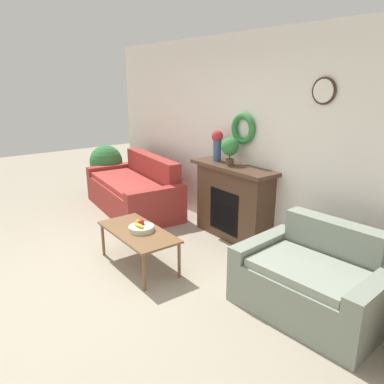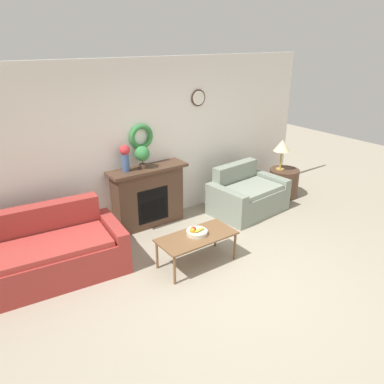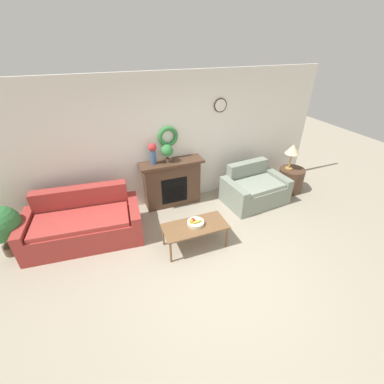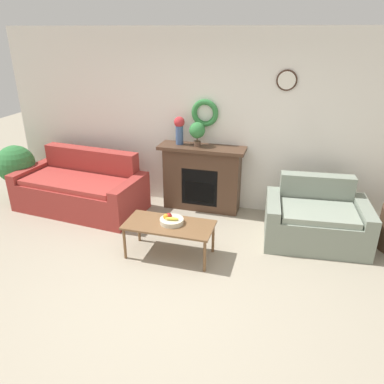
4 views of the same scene
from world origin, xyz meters
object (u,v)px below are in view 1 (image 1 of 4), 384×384
object	(u,v)px
fruit_bowl	(141,227)
fireplace	(233,202)
loveseat_right	(313,282)
coffee_table	(138,234)
potted_plant_floor_by_couch	(106,163)
couch_left	(135,191)
vase_on_mantel_left	(217,143)
potted_plant_on_mantel	(230,147)

from	to	relation	value
fruit_bowl	fireplace	bearing A→B (deg)	88.80
fireplace	loveseat_right	distance (m)	1.83
coffee_table	potted_plant_floor_by_couch	world-z (taller)	potted_plant_floor_by_couch
couch_left	vase_on_mantel_left	xyz separation A→B (m)	(1.47, 0.53, 0.96)
fruit_bowl	potted_plant_floor_by_couch	xyz separation A→B (m)	(-3.02, 0.94, 0.10)
coffee_table	potted_plant_on_mantel	bearing A→B (deg)	91.22
vase_on_mantel_left	potted_plant_floor_by_couch	world-z (taller)	vase_on_mantel_left
loveseat_right	potted_plant_on_mantel	xyz separation A→B (m)	(-1.80, 0.55, 0.96)
loveseat_right	potted_plant_on_mantel	bearing A→B (deg)	157.87
coffee_table	couch_left	bearing A→B (deg)	152.81
coffee_table	fruit_bowl	world-z (taller)	fruit_bowl
potted_plant_on_mantel	potted_plant_floor_by_couch	distance (m)	3.08
fireplace	vase_on_mantel_left	world-z (taller)	vase_on_mantel_left
fruit_bowl	coffee_table	bearing A→B (deg)	-118.16
fruit_bowl	potted_plant_floor_by_couch	size ratio (longest dim) A/B	0.32
coffee_table	vase_on_mantel_left	bearing A→B (deg)	102.22
couch_left	loveseat_right	distance (m)	3.56
fireplace	coffee_table	distance (m)	1.45
fireplace	fruit_bowl	xyz separation A→B (m)	(-0.03, -1.41, -0.04)
loveseat_right	potted_plant_on_mantel	world-z (taller)	potted_plant_on_mantel
potted_plant_on_mantel	fruit_bowl	bearing A→B (deg)	-88.04
loveseat_right	potted_plant_on_mantel	size ratio (longest dim) A/B	3.86
fruit_bowl	potted_plant_on_mantel	world-z (taller)	potted_plant_on_mantel
loveseat_right	fruit_bowl	distance (m)	1.96
coffee_table	vase_on_mantel_left	distance (m)	1.72
fireplace	loveseat_right	xyz separation A→B (m)	(1.72, -0.56, -0.22)
loveseat_right	fruit_bowl	xyz separation A→B (m)	(-1.75, -0.85, 0.18)
fireplace	couch_left	bearing A→B (deg)	-163.98
coffee_table	fruit_bowl	size ratio (longest dim) A/B	3.74
fruit_bowl	vase_on_mantel_left	distance (m)	1.66
fireplace	loveseat_right	world-z (taller)	fireplace
coffee_table	potted_plant_on_mantel	world-z (taller)	potted_plant_on_mantel
vase_on_mantel_left	potted_plant_floor_by_couch	size ratio (longest dim) A/B	0.46
fireplace	potted_plant_on_mantel	xyz separation A→B (m)	(-0.08, -0.01, 0.74)
potted_plant_on_mantel	potted_plant_floor_by_couch	xyz separation A→B (m)	(-2.97, -0.46, -0.67)
coffee_table	potted_plant_on_mantel	size ratio (longest dim) A/B	3.05
loveseat_right	coffee_table	world-z (taller)	loveseat_right
potted_plant_floor_by_couch	fireplace	bearing A→B (deg)	8.79
fireplace	couch_left	distance (m)	1.92
loveseat_right	fruit_bowl	world-z (taller)	loveseat_right
potted_plant_on_mantel	fireplace	bearing A→B (deg)	10.54
potted_plant_floor_by_couch	potted_plant_on_mantel	bearing A→B (deg)	8.74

